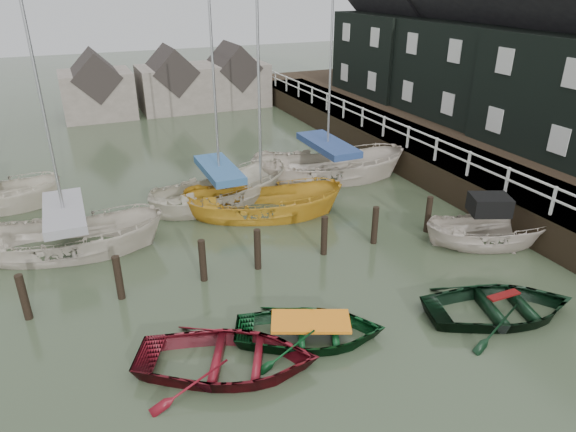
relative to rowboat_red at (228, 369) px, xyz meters
name	(u,v)px	position (x,y,z in m)	size (l,w,h in m)	color
ground	(334,309)	(3.52, 1.17, 0.00)	(120.00, 120.00, 0.00)	#2C3421
pier	(406,148)	(13.00, 11.17, 0.71)	(3.04, 32.00, 2.70)	black
land_strip	(488,148)	(18.52, 11.17, 0.00)	(14.00, 38.00, 1.50)	black
quay_houses	(527,44)	(18.52, 9.83, 5.68)	(6.52, 28.14, 10.01)	black
mooring_pilings	(260,254)	(2.41, 4.17, 0.50)	(13.72, 0.22, 1.80)	black
far_sheds	(170,84)	(4.36, 27.17, 1.86)	(14.00, 4.08, 4.39)	#665B51
rowboat_red	(228,369)	(0.00, 0.00, 0.00)	(3.14, 4.40, 0.91)	#590C15
rowboat_green	(310,339)	(2.32, 0.24, 0.00)	(2.80, 3.92, 0.81)	#083214
rowboat_dkgreen	(499,316)	(7.64, -0.96, 0.00)	(3.07, 4.29, 0.89)	black
motorboat	(487,243)	(10.32, 2.44, 0.09)	(4.79, 3.28, 2.67)	#B9AC9E
sailboat_a	(71,249)	(-3.21, 7.84, 0.06)	(6.76, 3.72, 11.13)	#BFB4A3
sailboat_b	(221,201)	(2.78, 9.87, 0.06)	(6.65, 3.60, 10.76)	#BCB5A1
sailboat_c	(262,214)	(3.93, 8.06, 0.01)	(6.78, 4.53, 10.94)	gold
sailboat_d	(327,177)	(8.20, 10.65, 0.06)	(7.59, 4.96, 12.19)	beige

